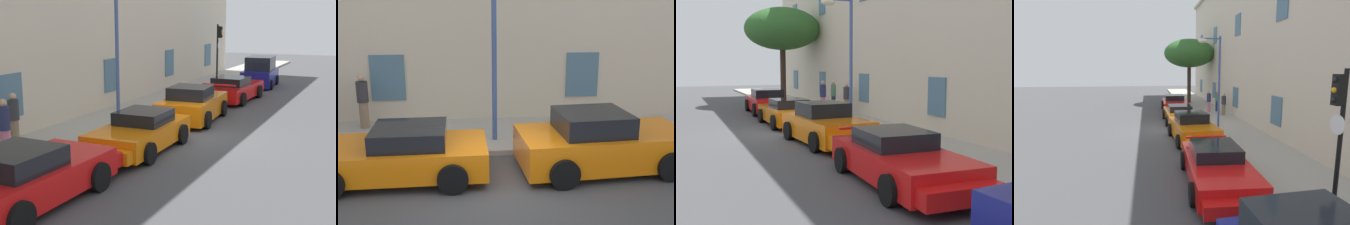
% 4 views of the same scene
% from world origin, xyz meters
% --- Properties ---
extents(ground_plane, '(80.00, 80.00, 0.00)m').
position_xyz_m(ground_plane, '(0.00, 0.00, 0.00)').
color(ground_plane, '#444447').
extents(sidewalk, '(60.00, 3.22, 0.14)m').
position_xyz_m(sidewalk, '(0.00, 3.65, 0.07)').
color(sidewalk, '#A8A399').
rests_on(sidewalk, ground).
extents(building_facade, '(40.48, 4.33, 11.63)m').
position_xyz_m(building_facade, '(-0.00, 7.17, 5.83)').
color(building_facade, beige).
rests_on(building_facade, ground).
extents(sportscar_red_lead, '(4.90, 2.35, 1.38)m').
position_xyz_m(sportscar_red_lead, '(-7.21, 1.02, 0.63)').
color(sportscar_red_lead, red).
rests_on(sportscar_red_lead, ground).
extents(sportscar_yellow_flank, '(4.53, 2.18, 1.25)m').
position_xyz_m(sportscar_yellow_flank, '(-2.47, 0.81, 0.57)').
color(sportscar_yellow_flank, orange).
rests_on(sportscar_yellow_flank, ground).
extents(sportscar_white_middle, '(4.60, 2.41, 1.46)m').
position_xyz_m(sportscar_white_middle, '(2.75, 0.95, 0.63)').
color(sportscar_white_middle, orange).
rests_on(sportscar_white_middle, ground).
extents(sportscar_tail_end, '(4.90, 2.29, 1.25)m').
position_xyz_m(sportscar_tail_end, '(8.09, 0.84, 0.57)').
color(sportscar_tail_end, red).
rests_on(sportscar_tail_end, ground).
extents(tree_midblock, '(5.15, 5.15, 6.56)m').
position_xyz_m(tree_midblock, '(-11.52, 2.98, 5.24)').
color(tree_midblock, '#38281E').
rests_on(tree_midblock, sidewalk).
extents(traffic_light, '(0.44, 0.36, 3.66)m').
position_xyz_m(traffic_light, '(10.97, 2.68, 2.64)').
color(traffic_light, black).
rests_on(traffic_light, sidewalk).
extents(street_lamp, '(0.44, 1.42, 5.53)m').
position_xyz_m(street_lamp, '(0.09, 2.58, 3.97)').
color(street_lamp, '#3F5999').
rests_on(street_lamp, sidewalk).
extents(pedestrian_admiring, '(0.45, 0.45, 1.79)m').
position_xyz_m(pedestrian_admiring, '(-5.27, 3.65, 1.06)').
color(pedestrian_admiring, pink).
rests_on(pedestrian_admiring, sidewalk).
extents(pedestrian_strolling, '(0.35, 0.35, 1.71)m').
position_xyz_m(pedestrian_strolling, '(-3.91, 4.52, 1.02)').
color(pedestrian_strolling, '#8C7259').
rests_on(pedestrian_strolling, sidewalk).
extents(pedestrian_bystander, '(0.42, 0.42, 1.77)m').
position_xyz_m(pedestrian_bystander, '(-5.72, 4.47, 1.07)').
color(pedestrian_bystander, navy).
rests_on(pedestrian_bystander, sidewalk).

